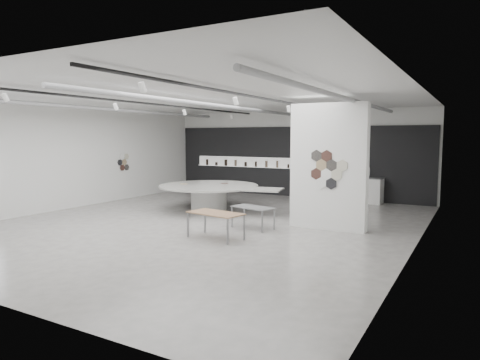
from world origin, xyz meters
The scene contains 7 objects.
room centered at (-0.09, 0.00, 2.07)m, with size 12.02×14.02×3.82m.
back_wall_display centered at (-0.08, 6.93, 1.54)m, with size 11.80×0.27×3.10m.
partition_column centered at (3.50, 1.00, 1.80)m, with size 2.20×0.38×3.60m.
display_island centered at (-1.23, 2.08, 0.60)m, with size 5.07×4.26×0.92m.
sample_table_wood centered at (1.32, -1.58, 0.64)m, with size 1.57×0.97×0.69m.
sample_table_stone centered at (1.59, 0.01, 0.58)m, with size 1.34×0.89×0.63m.
kitchen_counter centered at (3.06, 6.54, 0.52)m, with size 1.84×0.79×1.43m.
Camera 1 is at (7.25, -10.83, 2.64)m, focal length 32.00 mm.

